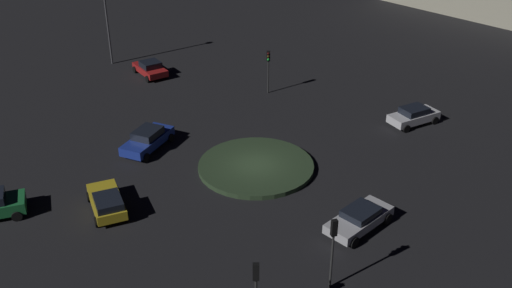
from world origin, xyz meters
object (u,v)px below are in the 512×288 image
(car_white, at_px, (414,115))
(traffic_light_northeast, at_px, (268,63))
(car_yellow, at_px, (107,202))
(traffic_light_southwest, at_px, (256,283))
(traffic_light_south, at_px, (333,240))
(car_silver, at_px, (359,218))
(car_red, at_px, (150,68))
(car_blue, at_px, (148,139))
(streetlamp_north, at_px, (105,7))

(car_white, relative_size, traffic_light_northeast, 1.06)
(car_yellow, bearing_deg, traffic_light_southwest, -159.47)
(traffic_light_south, bearing_deg, car_silver, -42.00)
(car_white, distance_m, traffic_light_northeast, 13.14)
(car_red, distance_m, traffic_light_northeast, 12.01)
(car_white, height_order, traffic_light_northeast, traffic_light_northeast)
(car_blue, relative_size, streetlamp_north, 0.56)
(car_red, bearing_deg, car_white, -148.84)
(traffic_light_south, relative_size, streetlamp_north, 0.50)
(car_silver, xyz_separation_m, traffic_light_south, (-4.35, -3.34, 2.27))
(car_blue, xyz_separation_m, car_red, (4.93, 13.69, -0.04))
(traffic_light_southwest, bearing_deg, car_silver, -37.49)
(traffic_light_southwest, relative_size, streetlamp_north, 0.46)
(traffic_light_south, height_order, streetlamp_north, streetlamp_north)
(car_silver, height_order, car_red, car_red)
(car_white, xyz_separation_m, car_silver, (-12.17, -9.14, -0.04))
(car_yellow, bearing_deg, streetlamp_north, -11.38)
(car_blue, xyz_separation_m, traffic_light_northeast, (12.75, 4.81, 2.01))
(car_silver, distance_m, traffic_light_northeast, 20.72)
(car_blue, relative_size, car_silver, 0.98)
(car_white, bearing_deg, traffic_light_south, -144.06)
(car_blue, bearing_deg, car_silver, -100.92)
(car_silver, bearing_deg, car_yellow, -50.58)
(car_yellow, bearing_deg, traffic_light_northeast, -51.98)
(car_silver, bearing_deg, car_white, -159.23)
(car_yellow, xyz_separation_m, streetlamp_north, (7.43, 25.16, 5.01))
(car_yellow, relative_size, traffic_light_southwest, 1.05)
(car_white, xyz_separation_m, car_red, (-14.94, 19.74, -0.03))
(car_blue, distance_m, traffic_light_south, 18.96)
(traffic_light_south, bearing_deg, streetlamp_north, 11.67)
(car_white, bearing_deg, car_blue, 161.94)
(traffic_light_south, bearing_deg, car_white, -42.43)
(car_white, relative_size, streetlamp_north, 0.49)
(traffic_light_southwest, xyz_separation_m, streetlamp_north, (3.92, 37.86, 2.94))
(traffic_light_northeast, bearing_deg, car_white, 66.05)
(car_blue, bearing_deg, car_white, -54.75)
(car_yellow, height_order, car_blue, car_blue)
(traffic_light_northeast, bearing_deg, car_silver, 18.60)
(traffic_light_south, xyz_separation_m, streetlamp_north, (-0.76, 37.10, 2.77))
(car_red, height_order, traffic_light_south, traffic_light_south)
(car_white, bearing_deg, car_silver, -144.22)
(car_silver, xyz_separation_m, traffic_light_northeast, (5.04, 19.99, 2.07))
(streetlamp_north, bearing_deg, traffic_light_southwest, -95.91)
(car_blue, xyz_separation_m, car_silver, (7.71, -15.19, -0.06))
(car_silver, distance_m, streetlamp_north, 34.52)
(car_silver, xyz_separation_m, traffic_light_southwest, (-9.03, -4.10, 2.09))
(car_yellow, relative_size, car_blue, 0.87)
(traffic_light_south, bearing_deg, traffic_light_southwest, 109.72)
(car_yellow, height_order, car_silver, car_yellow)
(car_silver, bearing_deg, traffic_light_south, 21.37)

